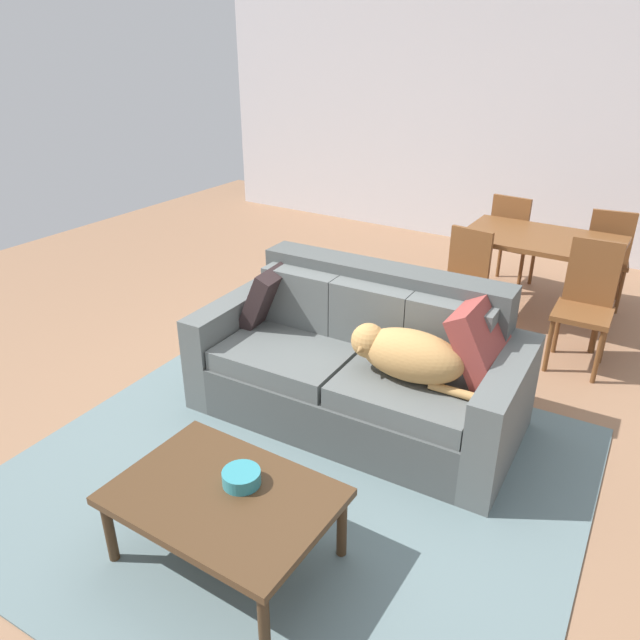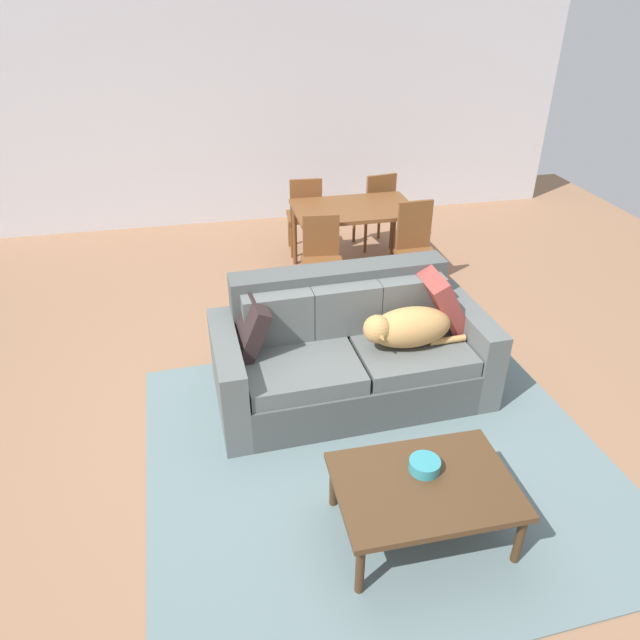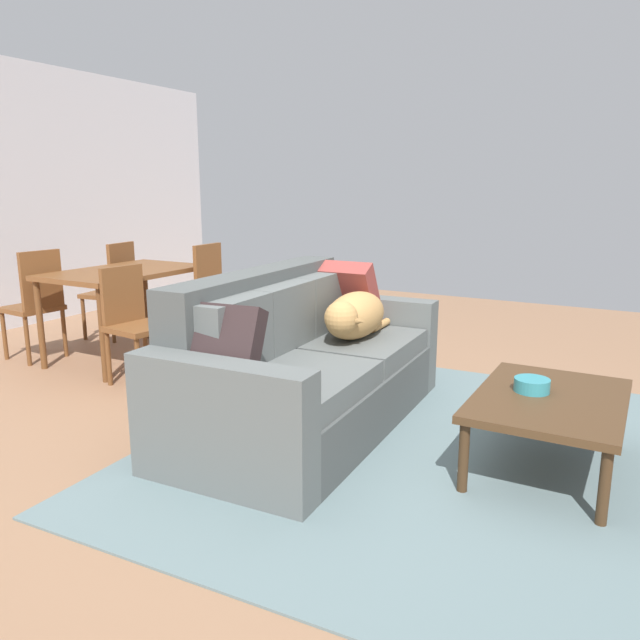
# 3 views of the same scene
# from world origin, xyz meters

# --- Properties ---
(ground_plane) EXTENTS (10.00, 10.00, 0.00)m
(ground_plane) POSITION_xyz_m (0.00, 0.00, 0.00)
(ground_plane) COLOR #946B4D
(area_rug) EXTENTS (3.20, 2.95, 0.01)m
(area_rug) POSITION_xyz_m (0.15, -0.81, 0.01)
(area_rug) COLOR slate
(area_rug) RESTS_ON ground
(couch) EXTENTS (2.11, 1.07, 0.95)m
(couch) POSITION_xyz_m (0.15, -0.01, 0.36)
(couch) COLOR #494E4D
(couch) RESTS_ON ground
(dog_on_left_cushion) EXTENTS (0.80, 0.35, 0.30)m
(dog_on_left_cushion) POSITION_xyz_m (0.53, -0.18, 0.64)
(dog_on_left_cushion) COLOR tan
(dog_on_left_cushion) RESTS_ON couch
(throw_pillow_by_left_arm) EXTENTS (0.31, 0.44, 0.43)m
(throw_pillow_by_left_arm) POSITION_xyz_m (-0.60, 0.01, 0.67)
(throw_pillow_by_left_arm) COLOR #2F2222
(throw_pillow_by_left_arm) RESTS_ON couch
(throw_pillow_by_right_arm) EXTENTS (0.35, 0.48, 0.49)m
(throw_pillow_by_right_arm) POSITION_xyz_m (0.90, 0.07, 0.70)
(throw_pillow_by_right_arm) COLOR brown
(throw_pillow_by_right_arm) RESTS_ON couch
(coffee_table) EXTENTS (1.01, 0.72, 0.40)m
(coffee_table) POSITION_xyz_m (0.22, -1.45, 0.36)
(coffee_table) COLOR #4C321C
(coffee_table) RESTS_ON ground
(bowl_on_coffee_table) EXTENTS (0.18, 0.18, 0.07)m
(bowl_on_coffee_table) POSITION_xyz_m (0.25, -1.35, 0.44)
(bowl_on_coffee_table) COLOR teal
(bowl_on_coffee_table) RESTS_ON coffee_table
(dining_table) EXTENTS (1.27, 0.81, 0.76)m
(dining_table) POSITION_xyz_m (0.72, 2.06, 0.69)
(dining_table) COLOR brown
(dining_table) RESTS_ON ground
(dining_chair_near_left) EXTENTS (0.44, 0.44, 0.87)m
(dining_chair_near_left) POSITION_xyz_m (0.26, 1.50, 0.49)
(dining_chair_near_left) COLOR brown
(dining_chair_near_left) RESTS_ON ground
(dining_chair_near_right) EXTENTS (0.42, 0.42, 0.96)m
(dining_chair_near_right) POSITION_xyz_m (1.23, 1.47, 0.53)
(dining_chair_near_right) COLOR brown
(dining_chair_near_right) RESTS_ON ground
(dining_chair_far_left) EXTENTS (0.43, 0.43, 0.94)m
(dining_chair_far_left) POSITION_xyz_m (0.31, 2.68, 0.51)
(dining_chair_far_left) COLOR brown
(dining_chair_far_left) RESTS_ON ground
(dining_chair_far_right) EXTENTS (0.46, 0.46, 0.93)m
(dining_chair_far_right) POSITION_xyz_m (1.17, 2.68, 0.51)
(dining_chair_far_right) COLOR brown
(dining_chair_far_right) RESTS_ON ground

